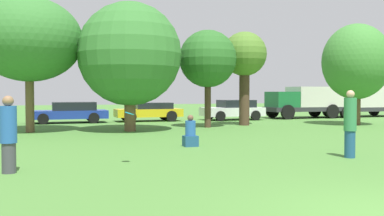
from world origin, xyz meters
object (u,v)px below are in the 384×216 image
parked_car_white (233,110)px  frisbee (130,113)px  tree_4 (244,57)px  delivery_truck_grey (365,100)px  person_catcher (350,124)px  parked_car_blue (70,112)px  tree_1 (29,40)px  parked_car_yellow (149,111)px  tree_3 (208,59)px  tree_2 (130,54)px  bystander_sitting (190,134)px  tree_5 (356,62)px  delivery_truck_green (305,100)px  person_thrower (9,134)px

parked_car_white → frisbee: bearing=57.8°
tree_4 → delivery_truck_grey: 13.29m
person_catcher → parked_car_blue: bearing=-65.5°
frisbee → tree_1: bearing=104.2°
parked_car_white → parked_car_yellow: bearing=-5.8°
tree_3 → tree_1: bearing=-179.6°
tree_2 → delivery_truck_grey: bearing=19.3°
tree_1 → tree_3: tree_1 is taller
tree_2 → parked_car_white: size_ratio=1.51×
frisbee → delivery_truck_grey: delivery_truck_grey is taller
parked_car_white → delivery_truck_grey: 10.80m
bystander_sitting → tree_5: size_ratio=0.19×
tree_3 → parked_car_blue: bearing=138.6°
person_catcher → delivery_truck_green: delivery_truck_green is taller
person_thrower → person_catcher: size_ratio=0.93×
frisbee → tree_5: tree_5 is taller
person_thrower → tree_3: (8.65, 10.52, 2.61)m
tree_4 → tree_5: bearing=-16.6°
tree_3 → parked_car_yellow: bearing=106.5°
person_thrower → tree_3: bearing=53.8°
person_catcher → tree_3: (-0.00, 11.01, 2.54)m
bystander_sitting → parked_car_white: parked_car_white is taller
person_catcher → tree_5: tree_5 is taller
delivery_truck_green → bystander_sitting: bearing=44.9°
tree_3 → delivery_truck_green: size_ratio=0.89×
tree_1 → tree_3: (8.51, 0.06, -0.65)m
person_catcher → frisbee: (-5.92, 0.72, 0.34)m
bystander_sitting → person_catcher: bearing=-48.6°
parked_car_yellow → parked_car_white: size_ratio=1.04×
bystander_sitting → tree_1: 9.59m
parked_car_blue → delivery_truck_green: 15.87m
tree_2 → parked_car_white: (7.90, 6.13, -2.86)m
tree_3 → delivery_truck_grey: bearing=21.3°
parked_car_blue → parked_car_yellow: 4.78m
tree_3 → tree_5: 8.34m
tree_1 → tree_2: (4.35, -0.84, -0.59)m
person_catcher → tree_3: size_ratio=0.37×
delivery_truck_grey → parked_car_yellow: bearing=-0.6°
bystander_sitting → tree_4: bearing=54.3°
parked_car_white → person_thrower: bearing=51.5°
tree_4 → delivery_truck_grey: bearing=22.0°
person_catcher → parked_car_yellow: (-1.71, 16.76, -0.31)m
parked_car_blue → tree_2: bearing=109.1°
frisbee → parked_car_yellow: (4.21, 16.04, -0.65)m
tree_4 → parked_car_yellow: bearing=129.5°
tree_3 → delivery_truck_grey: size_ratio=0.74×
tree_3 → tree_4: bearing=17.5°
person_catcher → tree_5: (8.28, 10.01, 2.51)m
tree_1 → delivery_truck_green: bearing=17.4°
tree_3 → frisbee: bearing=-119.9°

